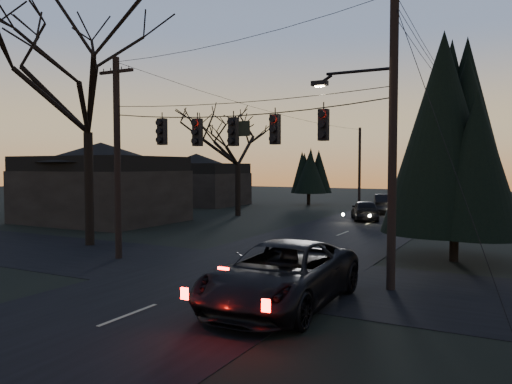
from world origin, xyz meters
The scene contains 16 objects.
main_road centered at (0.00, 20.00, 0.01)m, with size 8.00×120.00×0.02m, color black.
cross_road centered at (0.00, 10.00, 0.01)m, with size 60.00×7.00×0.02m, color black.
utility_pole_right centered at (5.50, 10.00, 0.00)m, with size 5.00×0.30×10.00m, color black, non-canonical shape.
utility_pole_left centered at (-6.00, 10.00, 0.00)m, with size 1.80×0.30×8.50m, color black, non-canonical shape.
utility_pole_far_r centered at (5.50, 38.00, 0.00)m, with size 1.80×0.30×8.50m, color black, non-canonical shape.
utility_pole_far_l centered at (-6.00, 46.00, 0.00)m, with size 0.30×0.30×8.00m, color black, non-canonical shape.
span_signal_assembly centered at (-0.24, 10.00, 5.27)m, with size 11.50×0.44×1.55m.
bare_tree_left centered at (-9.83, 12.04, 7.84)m, with size 10.88×10.88×11.21m.
evergreen_right centered at (6.72, 16.06, 4.70)m, with size 4.89×4.89×8.21m.
bare_tree_dist centered at (-10.66, 28.25, 5.63)m, with size 7.26×7.26×8.06m.
evergreen_dist centered at (-9.99, 41.55, 3.32)m, with size 3.40×3.40×5.47m.
house_left_near centered at (-17.00, 20.00, 2.80)m, with size 10.00×8.00×5.60m.
house_left_far centered at (-20.00, 36.00, 2.60)m, with size 9.00×7.00×5.20m.
suv_near centered at (3.20, 6.70, 0.88)m, with size 2.93×6.34×1.76m, color black.
sedan_oncoming_a centered at (-0.80, 29.56, 0.75)m, with size 1.76×4.38×1.49m, color black.
sedan_oncoming_b centered at (-0.80, 35.62, 0.80)m, with size 1.70×4.86×1.60m, color black.
Camera 1 is at (9.06, -5.90, 3.95)m, focal length 35.00 mm.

